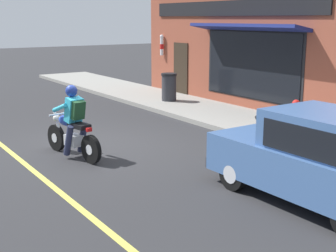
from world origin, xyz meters
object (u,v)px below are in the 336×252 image
object	(u,v)px
motorcycle_with_rider	(73,127)
fire_hydrant	(295,117)
car_hatchback	(320,159)
trash_bin	(169,87)

from	to	relation	value
motorcycle_with_rider	fire_hydrant	bearing A→B (deg)	-17.29
car_hatchback	trash_bin	xyz separation A→B (m)	(3.12, 9.02, -0.13)
car_hatchback	trash_bin	world-z (taller)	car_hatchback
fire_hydrant	motorcycle_with_rider	bearing A→B (deg)	162.71
fire_hydrant	trash_bin	xyz separation A→B (m)	(0.10, 5.88, 0.06)
motorcycle_with_rider	trash_bin	bearing A→B (deg)	37.91
motorcycle_with_rider	trash_bin	distance (m)	6.88
car_hatchback	trash_bin	bearing A→B (deg)	70.91
trash_bin	car_hatchback	bearing A→B (deg)	-109.09
motorcycle_with_rider	fire_hydrant	distance (m)	5.58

